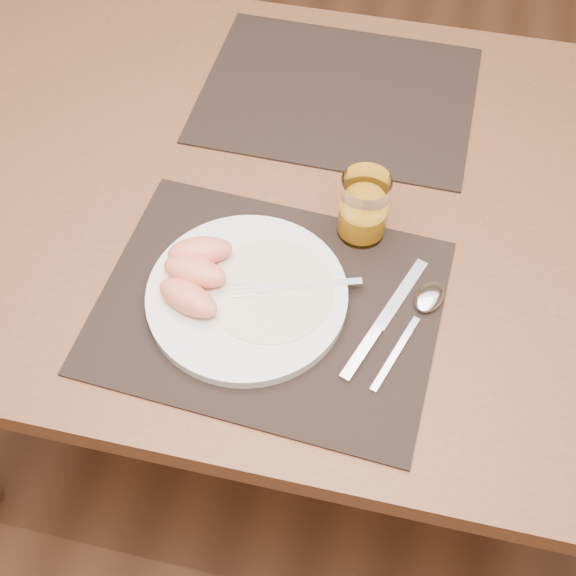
{
  "coord_description": "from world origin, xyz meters",
  "views": [
    {
      "loc": [
        0.14,
        -0.73,
        1.56
      ],
      "look_at": [
        0.01,
        -0.2,
        0.77
      ],
      "focal_mm": 45.0,
      "sensor_mm": 36.0,
      "label": 1
    }
  ],
  "objects_px": {
    "fork": "(285,287)",
    "table": "(306,224)",
    "plate": "(247,296)",
    "knife": "(379,328)",
    "spoon": "(425,305)",
    "placemat_near": "(269,306)",
    "juice_glass": "(363,210)",
    "placemat_far": "(338,94)"
  },
  "relations": [
    {
      "from": "table",
      "to": "fork",
      "type": "xyz_separation_m",
      "value": [
        0.01,
        -0.2,
        0.11
      ]
    },
    {
      "from": "placemat_near",
      "to": "knife",
      "type": "bearing_deg",
      "value": -1.94
    },
    {
      "from": "plate",
      "to": "fork",
      "type": "bearing_deg",
      "value": 20.65
    },
    {
      "from": "placemat_far",
      "to": "plate",
      "type": "distance_m",
      "value": 0.44
    },
    {
      "from": "plate",
      "to": "table",
      "type": "bearing_deg",
      "value": 80.19
    },
    {
      "from": "fork",
      "to": "knife",
      "type": "bearing_deg",
      "value": -11.28
    },
    {
      "from": "spoon",
      "to": "juice_glass",
      "type": "xyz_separation_m",
      "value": [
        -0.1,
        0.11,
        0.04
      ]
    },
    {
      "from": "plate",
      "to": "fork",
      "type": "xyz_separation_m",
      "value": [
        0.05,
        0.02,
        0.01
      ]
    },
    {
      "from": "table",
      "to": "fork",
      "type": "height_order",
      "value": "fork"
    },
    {
      "from": "fork",
      "to": "knife",
      "type": "xyz_separation_m",
      "value": [
        0.13,
        -0.03,
        -0.02
      ]
    },
    {
      "from": "plate",
      "to": "juice_glass",
      "type": "height_order",
      "value": "juice_glass"
    },
    {
      "from": "fork",
      "to": "table",
      "type": "bearing_deg",
      "value": 93.19
    },
    {
      "from": "placemat_near",
      "to": "plate",
      "type": "xyz_separation_m",
      "value": [
        -0.03,
        0.0,
        0.01
      ]
    },
    {
      "from": "placemat_near",
      "to": "spoon",
      "type": "xyz_separation_m",
      "value": [
        0.2,
        0.04,
        0.01
      ]
    },
    {
      "from": "plate",
      "to": "placemat_far",
      "type": "bearing_deg",
      "value": 84.34
    },
    {
      "from": "placemat_near",
      "to": "knife",
      "type": "distance_m",
      "value": 0.15
    },
    {
      "from": "placemat_far",
      "to": "spoon",
      "type": "height_order",
      "value": "spoon"
    },
    {
      "from": "fork",
      "to": "knife",
      "type": "height_order",
      "value": "fork"
    },
    {
      "from": "knife",
      "to": "juice_glass",
      "type": "xyz_separation_m",
      "value": [
        -0.05,
        0.16,
        0.04
      ]
    },
    {
      "from": "placemat_near",
      "to": "placemat_far",
      "type": "xyz_separation_m",
      "value": [
        0.01,
        0.44,
        0.0
      ]
    },
    {
      "from": "fork",
      "to": "knife",
      "type": "distance_m",
      "value": 0.13
    },
    {
      "from": "placemat_near",
      "to": "fork",
      "type": "height_order",
      "value": "fork"
    },
    {
      "from": "plate",
      "to": "fork",
      "type": "distance_m",
      "value": 0.05
    },
    {
      "from": "knife",
      "to": "juice_glass",
      "type": "relative_size",
      "value": 2.04
    },
    {
      "from": "plate",
      "to": "knife",
      "type": "bearing_deg",
      "value": -2.48
    },
    {
      "from": "placemat_near",
      "to": "knife",
      "type": "xyz_separation_m",
      "value": [
        0.15,
        -0.01,
        0.0
      ]
    },
    {
      "from": "placemat_far",
      "to": "plate",
      "type": "relative_size",
      "value": 1.67
    },
    {
      "from": "spoon",
      "to": "placemat_near",
      "type": "bearing_deg",
      "value": -168.35
    },
    {
      "from": "table",
      "to": "placemat_far",
      "type": "height_order",
      "value": "placemat_far"
    },
    {
      "from": "knife",
      "to": "fork",
      "type": "bearing_deg",
      "value": 168.72
    },
    {
      "from": "table",
      "to": "knife",
      "type": "distance_m",
      "value": 0.28
    },
    {
      "from": "table",
      "to": "spoon",
      "type": "distance_m",
      "value": 0.28
    },
    {
      "from": "juice_glass",
      "to": "placemat_far",
      "type": "bearing_deg",
      "value": 106.79
    },
    {
      "from": "table",
      "to": "placemat_far",
      "type": "bearing_deg",
      "value": 88.49
    },
    {
      "from": "placemat_near",
      "to": "juice_glass",
      "type": "xyz_separation_m",
      "value": [
        0.1,
        0.15,
        0.05
      ]
    },
    {
      "from": "fork",
      "to": "juice_glass",
      "type": "height_order",
      "value": "juice_glass"
    },
    {
      "from": "juice_glass",
      "to": "spoon",
      "type": "bearing_deg",
      "value": -46.93
    },
    {
      "from": "placemat_near",
      "to": "placemat_far",
      "type": "bearing_deg",
      "value": 88.36
    },
    {
      "from": "table",
      "to": "knife",
      "type": "xyz_separation_m",
      "value": [
        0.14,
        -0.23,
        0.09
      ]
    },
    {
      "from": "plate",
      "to": "knife",
      "type": "distance_m",
      "value": 0.18
    },
    {
      "from": "juice_glass",
      "to": "plate",
      "type": "bearing_deg",
      "value": -130.68
    },
    {
      "from": "table",
      "to": "spoon",
      "type": "height_order",
      "value": "spoon"
    }
  ]
}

